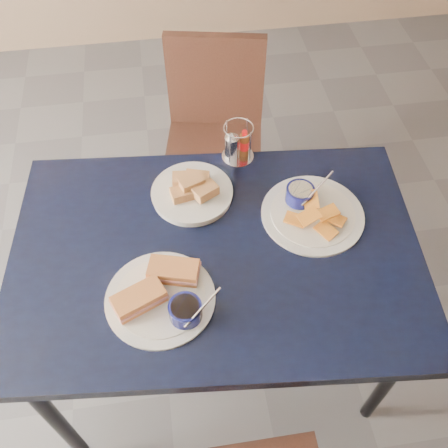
{
  "coord_description": "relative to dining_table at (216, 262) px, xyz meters",
  "views": [
    {
      "loc": [
        0.11,
        -0.69,
        1.97
      ],
      "look_at": [
        0.25,
        0.19,
        0.82
      ],
      "focal_mm": 40.0,
      "sensor_mm": 36.0,
      "label": 1
    }
  ],
  "objects": [
    {
      "name": "bread_basket",
      "position": [
        -0.05,
        0.22,
        0.09
      ],
      "size": [
        0.26,
        0.26,
        0.08
      ],
      "color": "white",
      "rests_on": "dining_table"
    },
    {
      "name": "plantain_plate",
      "position": [
        0.31,
        0.1,
        0.08
      ],
      "size": [
        0.32,
        0.32,
        0.12
      ],
      "color": "white",
      "rests_on": "dining_table"
    },
    {
      "name": "chair_far",
      "position": [
        0.09,
        0.83,
        -0.18
      ],
      "size": [
        0.48,
        0.47,
        0.88
      ],
      "color": "black",
      "rests_on": "ground"
    },
    {
      "name": "ground",
      "position": [
        -0.22,
        -0.15,
        -0.68
      ],
      "size": [
        6.0,
        6.0,
        0.0
      ],
      "primitive_type": "plane",
      "color": "#4D4D52",
      "rests_on": "ground"
    },
    {
      "name": "dining_table",
      "position": [
        0.0,
        0.0,
        0.0
      ],
      "size": [
        1.29,
        0.93,
        0.75
      ],
      "color": "black",
      "rests_on": "ground"
    },
    {
      "name": "condiment_caddy",
      "position": [
        0.12,
        0.38,
        0.12
      ],
      "size": [
        0.11,
        0.11,
        0.14
      ],
      "color": "silver",
      "rests_on": "dining_table"
    },
    {
      "name": "sandwich_plate",
      "position": [
        -0.17,
        -0.14,
        0.09
      ],
      "size": [
        0.32,
        0.31,
        0.12
      ],
      "color": "white",
      "rests_on": "dining_table"
    }
  ]
}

